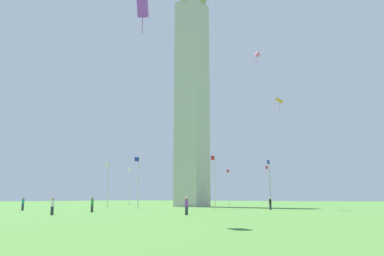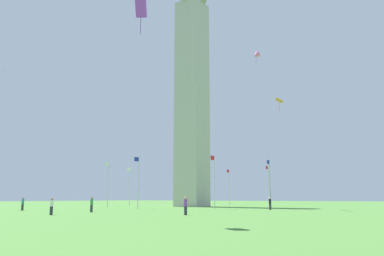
% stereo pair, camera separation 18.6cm
% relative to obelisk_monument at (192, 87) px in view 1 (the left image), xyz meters
% --- Properties ---
extents(ground_plane, '(260.00, 260.00, 0.00)m').
position_rel_obelisk_monument_xyz_m(ground_plane, '(0.00, 0.00, -23.12)').
color(ground_plane, '#477A33').
extents(obelisk_monument, '(5.09, 5.09, 46.25)m').
position_rel_obelisk_monument_xyz_m(obelisk_monument, '(0.00, 0.00, 0.00)').
color(obelisk_monument, '#B7B2A8').
rests_on(obelisk_monument, ground).
extents(flagpole_n, '(1.12, 0.14, 7.93)m').
position_rel_obelisk_monument_xyz_m(flagpole_n, '(15.49, 0.00, -18.77)').
color(flagpole_n, silver).
rests_on(flagpole_n, ground).
extents(flagpole_ne, '(1.12, 0.14, 7.93)m').
position_rel_obelisk_monument_xyz_m(flagpole_ne, '(10.97, 10.91, -18.77)').
color(flagpole_ne, silver).
rests_on(flagpole_ne, ground).
extents(flagpole_e, '(1.12, 0.14, 7.93)m').
position_rel_obelisk_monument_xyz_m(flagpole_e, '(0.06, 15.43, -18.77)').
color(flagpole_e, silver).
rests_on(flagpole_e, ground).
extents(flagpole_se, '(1.12, 0.14, 7.93)m').
position_rel_obelisk_monument_xyz_m(flagpole_se, '(-10.85, 10.91, -18.77)').
color(flagpole_se, silver).
rests_on(flagpole_se, ground).
extents(flagpole_s, '(1.12, 0.14, 7.93)m').
position_rel_obelisk_monument_xyz_m(flagpole_s, '(-15.37, 0.00, -18.77)').
color(flagpole_s, silver).
rests_on(flagpole_s, ground).
extents(flagpole_sw, '(1.12, 0.14, 7.93)m').
position_rel_obelisk_monument_xyz_m(flagpole_sw, '(-10.85, -10.91, -18.77)').
color(flagpole_sw, silver).
rests_on(flagpole_sw, ground).
extents(flagpole_w, '(1.12, 0.14, 7.93)m').
position_rel_obelisk_monument_xyz_m(flagpole_w, '(0.06, -15.43, -18.77)').
color(flagpole_w, silver).
rests_on(flagpole_w, ground).
extents(flagpole_nw, '(1.12, 0.14, 7.93)m').
position_rel_obelisk_monument_xyz_m(flagpole_nw, '(10.97, -10.91, -18.77)').
color(flagpole_nw, silver).
rests_on(flagpole_nw, ground).
extents(person_black_shirt, '(0.32, 0.32, 1.69)m').
position_rel_obelisk_monument_xyz_m(person_black_shirt, '(10.60, 19.35, -22.29)').
color(person_black_shirt, '#2D2D38').
rests_on(person_black_shirt, ground).
extents(person_green_shirt, '(0.32, 0.32, 1.72)m').
position_rel_obelisk_monument_xyz_m(person_green_shirt, '(29.59, 5.27, -22.27)').
color(person_green_shirt, '#2D2D38').
rests_on(person_green_shirt, ground).
extents(person_white_shirt, '(0.32, 0.32, 1.62)m').
position_rel_obelisk_monument_xyz_m(person_white_shirt, '(36.57, 7.34, -22.32)').
color(person_white_shirt, '#2D2D38').
rests_on(person_white_shirt, ground).
extents(person_teal_shirt, '(0.32, 0.32, 1.69)m').
position_rel_obelisk_monument_xyz_m(person_teal_shirt, '(30.10, -6.96, -22.29)').
color(person_teal_shirt, '#2D2D38').
rests_on(person_teal_shirt, ground).
extents(person_purple_shirt, '(0.32, 0.32, 1.72)m').
position_rel_obelisk_monument_xyz_m(person_purple_shirt, '(29.72, 18.20, -22.27)').
color(person_purple_shirt, '#2D2D38').
rests_on(person_purple_shirt, ground).
extents(kite_pink_delta, '(1.49, 1.39, 1.87)m').
position_rel_obelisk_monument_xyz_m(kite_pink_delta, '(9.81, 17.69, -0.36)').
color(kite_pink_delta, pink).
extents(kite_purple_box, '(1.46, 1.27, 2.73)m').
position_rel_obelisk_monument_xyz_m(kite_purple_box, '(40.91, 21.64, -7.87)').
color(kite_purple_box, purple).
extents(kite_orange_diamond, '(1.63, 1.59, 2.05)m').
position_rel_obelisk_monument_xyz_m(kite_orange_diamond, '(4.79, 19.26, -6.55)').
color(kite_orange_diamond, orange).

